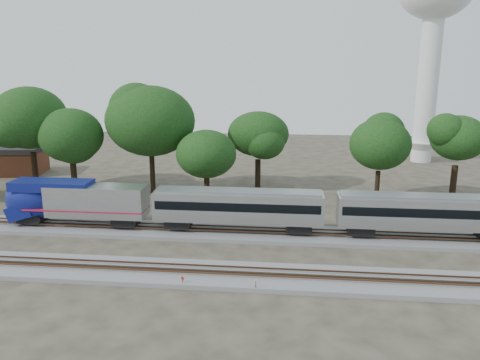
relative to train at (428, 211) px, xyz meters
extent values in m
plane|color=#383328|center=(-23.33, -6.00, -3.16)|extent=(160.00, 160.00, 0.00)
cube|color=slate|center=(-23.33, 0.00, -2.96)|extent=(160.00, 5.00, 0.40)
cube|color=brown|center=(-23.33, -0.72, -2.51)|extent=(160.00, 0.08, 0.15)
cube|color=brown|center=(-23.33, 0.72, -2.51)|extent=(160.00, 0.08, 0.15)
cube|color=slate|center=(-23.33, -10.00, -2.96)|extent=(160.00, 5.00, 0.40)
cube|color=brown|center=(-23.33, -10.72, -2.51)|extent=(160.00, 0.08, 0.15)
cube|color=brown|center=(-23.33, -9.28, -2.51)|extent=(160.00, 0.08, 0.15)
cube|color=silver|center=(-33.44, 0.00, 0.07)|extent=(10.40, 2.94, 3.24)
ellipsoid|color=navy|center=(-40.89, 0.00, -0.18)|extent=(5.30, 3.06, 4.51)
cube|color=navy|center=(-38.24, 0.00, 1.59)|extent=(8.34, 2.89, 0.98)
cube|color=black|center=(-40.40, 0.00, 0.81)|extent=(0.44, 2.26, 1.28)
cube|color=maroon|center=(-34.61, 0.00, -0.76)|extent=(12.76, 2.98, 0.18)
cube|color=black|center=(-40.75, 0.00, -1.99)|extent=(2.55, 2.16, 0.88)
cube|color=black|center=(-30.44, 0.00, -1.99)|extent=(2.55, 2.16, 0.88)
cube|color=silver|center=(-18.60, 0.00, -0.08)|extent=(17.08, 2.94, 2.94)
cube|color=black|center=(-18.60, 0.00, 0.22)|extent=(16.49, 2.99, 0.88)
cube|color=gray|center=(-18.60, 0.00, 1.44)|extent=(16.68, 2.36, 0.34)
cube|color=black|center=(-24.78, 0.00, -1.99)|extent=(2.55, 2.16, 0.88)
cube|color=black|center=(-12.42, 0.00, -1.99)|extent=(2.55, 2.16, 0.88)
cube|color=silver|center=(-0.14, 0.00, -0.08)|extent=(17.08, 2.94, 2.94)
cube|color=black|center=(-0.14, 0.00, 0.22)|extent=(16.49, 2.99, 0.88)
cube|color=gray|center=(-0.14, 0.00, 1.44)|extent=(16.68, 2.36, 0.34)
cube|color=black|center=(-6.32, 0.00, -1.99)|extent=(2.55, 2.16, 0.88)
cylinder|color=#512D19|center=(-21.65, -12.06, -2.77)|extent=(0.05, 0.05, 0.79)
cylinder|color=#A3190B|center=(-21.65, -12.06, -2.42)|extent=(0.27, 0.13, 0.28)
cylinder|color=#512D19|center=(-15.88, -12.32, -2.70)|extent=(0.06, 0.06, 0.94)
cylinder|color=silver|center=(-15.88, -12.32, -2.28)|extent=(0.33, 0.10, 0.33)
cube|color=#512D19|center=(-17.07, -12.09, -3.01)|extent=(0.54, 0.38, 0.30)
cylinder|color=silver|center=(10.31, 41.57, 9.38)|extent=(3.58, 3.58, 25.09)
cone|color=silver|center=(10.31, 41.57, -1.37)|extent=(5.74, 5.74, 3.58)
cube|color=brown|center=(-57.55, 24.31, -1.36)|extent=(9.89, 7.65, 3.60)
cube|color=black|center=(-57.55, 24.31, 0.85)|extent=(10.12, 7.88, 0.81)
cylinder|color=black|center=(-48.28, 14.32, -0.42)|extent=(0.70, 0.70, 5.48)
ellipsoid|color=black|center=(-48.28, 14.32, 7.01)|extent=(10.33, 10.33, 8.78)
cylinder|color=black|center=(-42.17, 13.17, -0.99)|extent=(0.70, 0.70, 4.35)
ellipsoid|color=black|center=(-42.17, 13.17, 4.91)|extent=(8.20, 8.20, 6.97)
cylinder|color=black|center=(-31.93, 15.07, -0.51)|extent=(0.70, 0.70, 5.30)
ellipsoid|color=black|center=(-31.93, 15.07, 6.68)|extent=(10.00, 10.00, 8.50)
cylinder|color=black|center=(-23.80, 11.18, -1.46)|extent=(0.70, 0.70, 3.40)
ellipsoid|color=black|center=(-23.80, 11.18, 3.15)|extent=(6.41, 6.41, 5.45)
cylinder|color=black|center=(-17.88, 18.85, -1.06)|extent=(0.70, 0.70, 4.21)
ellipsoid|color=black|center=(-17.88, 18.85, 4.66)|extent=(7.95, 7.95, 6.75)
cylinder|color=black|center=(-2.34, 13.99, -1.16)|extent=(0.70, 0.70, 4.01)
ellipsoid|color=black|center=(-2.34, 13.99, 4.28)|extent=(7.56, 7.56, 6.43)
cylinder|color=black|center=(8.04, 17.25, -1.03)|extent=(0.70, 0.70, 4.26)
ellipsoid|color=black|center=(8.04, 17.25, 4.75)|extent=(8.04, 8.04, 6.83)
camera|label=1|loc=(-13.62, -45.06, 13.73)|focal=35.00mm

